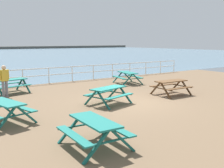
% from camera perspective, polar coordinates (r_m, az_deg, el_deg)
% --- Properties ---
extents(ground_plane, '(30.00, 24.00, 0.20)m').
position_cam_1_polar(ground_plane, '(12.83, 3.59, -4.35)').
color(ground_plane, brown).
extents(seaward_railing, '(23.07, 0.07, 1.08)m').
position_cam_1_polar(seaward_railing, '(19.29, -10.80, 2.56)').
color(seaward_railing, white).
rests_on(seaward_railing, ground).
extents(picnic_table_near_right, '(1.84, 2.06, 0.80)m').
position_cam_1_polar(picnic_table_near_right, '(18.41, 3.30, 1.91)').
color(picnic_table_near_right, '#1E7A70').
rests_on(picnic_table_near_right, ground).
extents(picnic_table_mid_centre, '(1.89, 2.11, 0.80)m').
position_cam_1_polar(picnic_table_mid_centre, '(10.23, -21.72, -4.52)').
color(picnic_table_mid_centre, '#1E7A70').
rests_on(picnic_table_mid_centre, ground).
extents(picnic_table_far_left, '(2.08, 1.86, 0.80)m').
position_cam_1_polar(picnic_table_far_left, '(16.03, -20.80, 0.26)').
color(picnic_table_far_left, '#1E7A70').
rests_on(picnic_table_far_left, ground).
extents(picnic_table_far_right, '(1.83, 1.58, 0.80)m').
position_cam_1_polar(picnic_table_far_right, '(14.85, 12.38, -0.01)').
color(picnic_table_far_right, brown).
rests_on(picnic_table_far_right, ground).
extents(picnic_table_seaward, '(1.60, 1.86, 0.80)m').
position_cam_1_polar(picnic_table_seaward, '(7.39, -3.68, -8.99)').
color(picnic_table_seaward, '#1E7A70').
rests_on(picnic_table_seaward, ground).
extents(picnic_table_corner, '(2.13, 1.92, 0.80)m').
position_cam_1_polar(picnic_table_corner, '(12.35, -0.75, -1.62)').
color(picnic_table_corner, '#1E7A70').
rests_on(picnic_table_corner, ground).
extents(visitor, '(0.51, 0.30, 1.66)m').
position_cam_1_polar(visitor, '(14.85, -21.79, 0.97)').
color(visitor, slate).
rests_on(visitor, ground).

